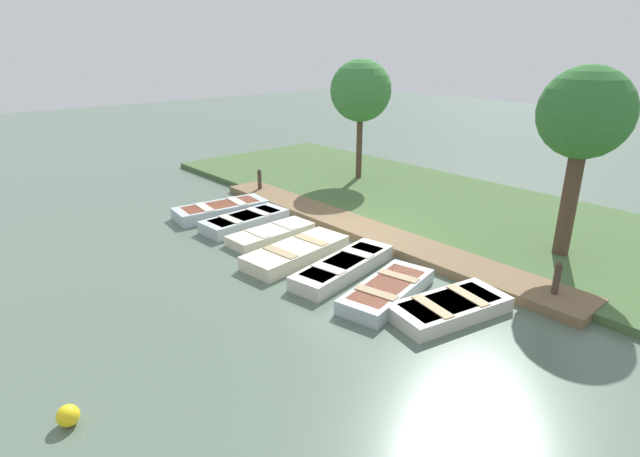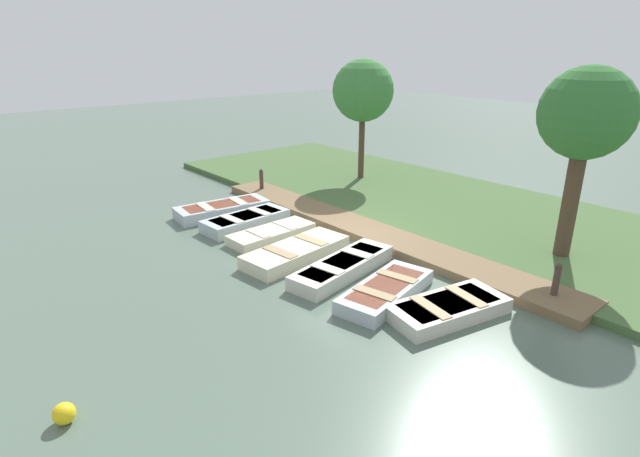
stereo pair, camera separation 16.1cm
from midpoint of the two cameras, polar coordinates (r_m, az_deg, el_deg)
name	(u,v)px [view 2 (the right image)]	position (r m, az deg, el deg)	size (l,w,h in m)	color
ground_plane	(338,244)	(14.75, 2.39, -1.73)	(80.00, 80.00, 0.00)	#566B5B
shore_bank	(441,206)	(18.31, 13.94, 2.46)	(8.00, 24.00, 0.21)	#476638
dock_walkway	(366,231)	(15.48, 5.56, -0.26)	(1.35, 13.59, 0.24)	brown
rowboat_0	(222,209)	(17.48, -10.83, 2.20)	(3.26, 1.53, 0.42)	#B2BCC1
rowboat_1	(246,221)	(16.21, -8.19, 0.91)	(2.88, 1.27, 0.41)	#B2BCC1
rowboat_2	(272,234)	(15.12, -5.24, -0.59)	(2.74, 1.11, 0.33)	beige
rowboat_3	(296,252)	(13.67, -2.42, -2.69)	(3.23, 1.53, 0.40)	beige
rowboat_4	(343,267)	(12.79, 2.96, -4.39)	(3.39, 1.53, 0.39)	beige
rowboat_5	(386,291)	(11.73, 7.91, -7.07)	(2.94, 1.66, 0.36)	#B2BCC1
rowboat_6	(448,308)	(11.29, 14.80, -8.80)	(2.85, 1.72, 0.35)	beige
mooring_post_near	(261,182)	(19.60, -6.47, 5.34)	(0.15, 0.15, 1.01)	#47382D
mooring_post_far	(556,284)	(12.43, 25.68, -5.71)	(0.15, 0.15, 1.01)	#47382D
buoy	(64,414)	(9.10, -26.75, -18.37)	(0.35, 0.35, 0.35)	yellow
park_tree_far_left	(363,91)	(20.77, 5.17, 15.35)	(2.46, 2.46, 5.01)	#4C3828
park_tree_left	(586,117)	(14.12, 28.39, 11.12)	(2.28, 2.28, 5.10)	#4C3828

